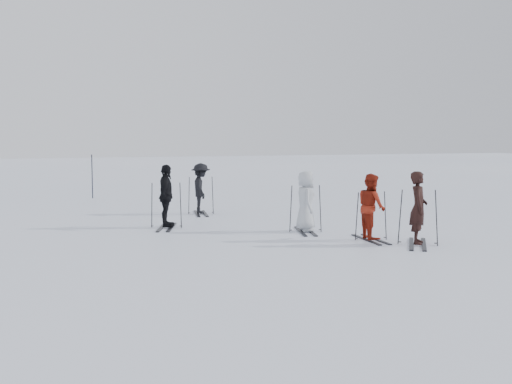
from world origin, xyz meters
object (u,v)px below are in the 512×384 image
Objects in this scene: skier_near_dark at (418,209)px; skier_red at (371,207)px; skier_uphill_far at (201,189)px; skier_uphill_left at (166,197)px; skier_grey at (306,202)px; piste_marker at (92,176)px.

skier_red is at bearing 67.68° from skier_near_dark.
skier_uphill_far reaches higher than skier_red.
skier_uphill_left is at bearing 79.62° from skier_near_dark.
skier_uphill_left is 1.06× the size of skier_uphill_far.
skier_grey is 0.98× the size of skier_uphill_far.
skier_grey is 12.08m from piste_marker.
skier_uphill_left is (-4.88, 4.78, 0.02)m from skier_near_dark.
skier_near_dark is at bearing -67.46° from piste_marker.
piste_marker reaches higher than skier_uphill_far.
skier_red is (-0.66, 0.99, -0.05)m from skier_near_dark.
piste_marker is (-5.18, 13.09, 0.09)m from skier_red.
skier_red is 5.67m from skier_uphill_left.
skier_near_dark is 1.07× the size of skier_grey.
skier_uphill_left is at bearing 54.54° from skier_red.
skier_near_dark reaches higher than skier_red.
skier_uphill_left is (-4.22, 3.79, 0.06)m from skier_red.
skier_near_dark is 1.19m from skier_red.
skier_red is 14.08m from piste_marker.
skier_uphill_far is at bearing 56.89° from skier_near_dark.
skier_red is 6.93m from skier_uphill_far.
piste_marker is at bearing 28.09° from skier_red.
skier_uphill_far is (-3.14, 7.46, -0.03)m from skier_near_dark.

